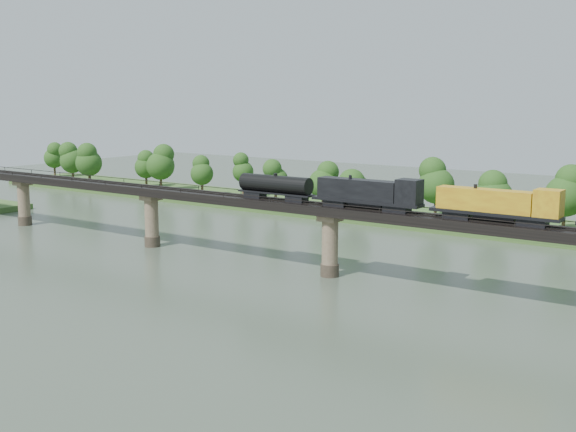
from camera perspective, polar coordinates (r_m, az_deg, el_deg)
The scene contains 6 objects.
ground at distance 93.14m, azimuth -6.58°, elevation -8.48°, with size 400.00×400.00×0.00m, color #354334.
far_bank at distance 164.50m, azimuth 13.47°, elevation -0.48°, with size 300.00×24.00×1.60m, color #305120.
bridge at distance 115.09m, azimuth 3.34°, elevation -2.13°, with size 236.00×30.00×11.50m.
bridge_superstructure at distance 113.98m, azimuth 3.37°, elevation 0.99°, with size 220.00×4.90×0.75m.
far_treeline at distance 162.43m, azimuth 10.30°, elevation 2.37°, with size 289.06×17.54×13.60m.
freight_train at distance 104.71m, azimuth 12.68°, elevation 1.18°, with size 73.24×2.85×5.04m.
Camera 1 is at (59.20, -65.91, 28.76)m, focal length 45.00 mm.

